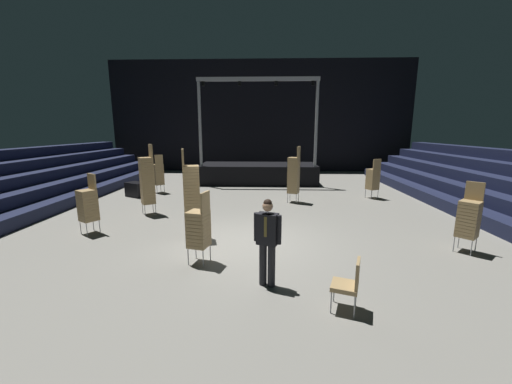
{
  "coord_description": "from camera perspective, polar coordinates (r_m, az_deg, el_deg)",
  "views": [
    {
      "loc": [
        0.5,
        -8.04,
        3.07
      ],
      "look_at": [
        0.21,
        0.09,
        1.4
      ],
      "focal_mm": 21.34,
      "sensor_mm": 36.0,
      "label": 1
    }
  ],
  "objects": [
    {
      "name": "stage_riser",
      "position": [
        17.91,
        0.43,
        3.83
      ],
      "size": [
        6.73,
        2.78,
        5.75
      ],
      "color": "black",
      "rests_on": "ground_plane"
    },
    {
      "name": "chair_stack_front_left",
      "position": [
        11.72,
        -19.73,
        2.13
      ],
      "size": [
        0.61,
        0.61,
        2.56
      ],
      "rotation": [
        0.0,
        0.0,
        2.17
      ],
      "color": "#B2B5BA",
      "rests_on": "ground_plane"
    },
    {
      "name": "arena_end_wall",
      "position": [
        23.06,
        0.82,
        13.92
      ],
      "size": [
        22.0,
        0.3,
        8.0
      ],
      "primitive_type": "cube",
      "color": "black",
      "rests_on": "ground_plane"
    },
    {
      "name": "chair_stack_rear_centre",
      "position": [
        13.02,
        7.09,
        3.24
      ],
      "size": [
        0.56,
        0.56,
        2.39
      ],
      "rotation": [
        0.0,
        0.0,
        1.23
      ],
      "color": "#B2B5BA",
      "rests_on": "ground_plane"
    },
    {
      "name": "chair_stack_mid_right",
      "position": [
        14.74,
        21.07,
        2.36
      ],
      "size": [
        0.58,
        0.58,
        1.79
      ],
      "rotation": [
        0.0,
        0.0,
        0.41
      ],
      "color": "#B2B5BA",
      "rests_on": "ground_plane"
    },
    {
      "name": "equipment_road_case",
      "position": [
        15.26,
        -21.52,
        0.46
      ],
      "size": [
        1.08,
        0.95,
        0.67
      ],
      "primitive_type": "cube",
      "rotation": [
        0.0,
        0.0,
        -0.49
      ],
      "color": "black",
      "rests_on": "ground_plane"
    },
    {
      "name": "chair_stack_mid_centre",
      "position": [
        15.7,
        -17.9,
        3.26
      ],
      "size": [
        0.62,
        0.62,
        1.88
      ],
      "rotation": [
        0.0,
        0.0,
        0.8
      ],
      "color": "#B2B5BA",
      "rests_on": "ground_plane"
    },
    {
      "name": "chair_stack_front_right",
      "position": [
        8.72,
        -12.0,
        -0.5
      ],
      "size": [
        0.54,
        0.54,
        2.56
      ],
      "rotation": [
        0.0,
        0.0,
        4.96
      ],
      "color": "#B2B5BA",
      "rests_on": "ground_plane"
    },
    {
      "name": "man_with_tie",
      "position": [
        5.98,
        2.14,
        -8.53
      ],
      "size": [
        0.56,
        0.35,
        1.78
      ],
      "rotation": [
        0.0,
        0.0,
        2.79
      ],
      "color": "black",
      "rests_on": "ground_plane"
    },
    {
      "name": "chair_stack_mid_left",
      "position": [
        7.16,
        -10.68,
        -6.58
      ],
      "size": [
        0.54,
        0.54,
        1.71
      ],
      "rotation": [
        0.0,
        0.0,
        1.32
      ],
      "color": "#B2B5BA",
      "rests_on": "ground_plane"
    },
    {
      "name": "loose_chair_near_man",
      "position": [
        5.61,
        17.08,
        -15.83
      ],
      "size": [
        0.56,
        0.56,
        0.95
      ],
      "rotation": [
        0.0,
        0.0,
        1.23
      ],
      "color": "#B2B5BA",
      "rests_on": "ground_plane"
    },
    {
      "name": "chair_stack_rear_right",
      "position": [
        10.3,
        -28.98,
        -2.03
      ],
      "size": [
        0.61,
        0.61,
        1.79
      ],
      "rotation": [
        0.0,
        0.0,
        2.56
      ],
      "color": "#B2B5BA",
      "rests_on": "ground_plane"
    },
    {
      "name": "ground_plane",
      "position": [
        8.64,
        -1.42,
        -9.57
      ],
      "size": [
        22.0,
        30.0,
        0.1
      ],
      "primitive_type": "cube",
      "color": "gray"
    },
    {
      "name": "chair_stack_rear_left",
      "position": [
        9.33,
        35.04,
        -3.98
      ],
      "size": [
        0.62,
        0.62,
        1.79
      ],
      "rotation": [
        0.0,
        0.0,
        2.32
      ],
      "color": "#B2B5BA",
      "rests_on": "ground_plane"
    }
  ]
}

